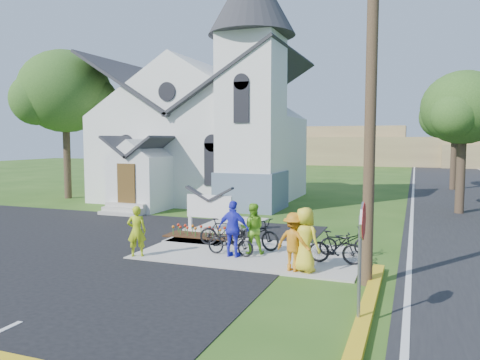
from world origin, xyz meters
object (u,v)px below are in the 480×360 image
at_px(church_sign, 209,207).
at_px(cyclist_3, 294,242).
at_px(stop_sign, 362,237).
at_px(cyclist_0, 137,231).
at_px(utility_pole, 374,69).
at_px(bike_4, 345,241).
at_px(bike_0, 231,242).
at_px(bike_3, 336,247).
at_px(bike_1, 222,232).
at_px(cyclist_2, 233,229).
at_px(cyclist_4, 305,240).
at_px(bike_2, 254,233).
at_px(cyclist_1, 252,228).

bearing_deg(church_sign, cyclist_3, -43.52).
bearing_deg(stop_sign, cyclist_0, 157.17).
relative_size(church_sign, utility_pole, 0.22).
height_order(utility_pole, bike_4, utility_pole).
relative_size(bike_0, bike_3, 0.98).
distance_m(stop_sign, bike_0, 6.21).
distance_m(stop_sign, bike_1, 7.53).
relative_size(bike_0, bike_4, 0.95).
xyz_separation_m(stop_sign, cyclist_2, (-4.28, 4.00, -0.85)).
distance_m(cyclist_0, cyclist_4, 5.29).
bearing_deg(bike_3, cyclist_0, 99.65).
height_order(bike_2, cyclist_3, cyclist_3).
height_order(bike_1, bike_4, bike_1).
height_order(cyclist_1, bike_2, cyclist_1).
height_order(cyclist_2, cyclist_3, cyclist_2).
distance_m(utility_pole, cyclist_1, 6.21).
bearing_deg(stop_sign, cyclist_3, 124.38).
relative_size(stop_sign, cyclist_2, 1.41).
distance_m(utility_pole, cyclist_3, 5.01).
bearing_deg(bike_1, bike_0, -158.61).
relative_size(cyclist_1, bike_2, 0.83).
distance_m(church_sign, cyclist_3, 6.19).
bearing_deg(bike_4, cyclist_4, 138.98).
bearing_deg(church_sign, bike_2, -39.52).
xyz_separation_m(cyclist_0, cyclist_4, (5.28, 0.16, 0.10)).
height_order(cyclist_0, cyclist_2, cyclist_2).
relative_size(cyclist_0, bike_2, 0.81).
height_order(utility_pole, bike_1, utility_pole).
height_order(stop_sign, cyclist_0, stop_sign).
bearing_deg(bike_1, cyclist_2, -156.97).
bearing_deg(cyclist_2, bike_0, -40.92).
distance_m(cyclist_0, bike_0, 2.95).
distance_m(cyclist_3, bike_4, 2.56).
relative_size(stop_sign, bike_3, 1.54).
bearing_deg(bike_4, cyclist_3, 132.61).
height_order(church_sign, utility_pole, utility_pole).
bearing_deg(bike_2, utility_pole, -108.90).
bearing_deg(bike_2, cyclist_4, -119.75).
relative_size(bike_1, bike_3, 0.97).
distance_m(bike_0, cyclist_1, 0.82).
xyz_separation_m(church_sign, cyclist_3, (4.49, -4.26, -0.16)).
relative_size(cyclist_0, cyclist_2, 0.91).
xyz_separation_m(utility_pole, cyclist_4, (-1.77, 0.46, -4.46)).
xyz_separation_m(bike_0, cyclist_3, (2.29, -1.01, 0.40)).
height_order(bike_1, bike_3, bike_3).
xyz_separation_m(cyclist_0, cyclist_1, (3.26, 1.59, 0.01)).
bearing_deg(cyclist_2, stop_sign, 140.02).
xyz_separation_m(bike_1, cyclist_4, (3.36, -2.13, 0.43)).
bearing_deg(cyclist_3, cyclist_4, -160.92).
bearing_deg(bike_2, cyclist_2, -176.33).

